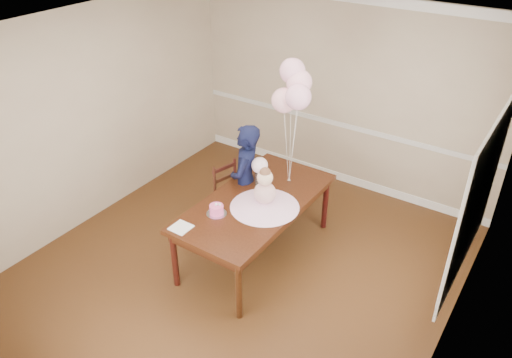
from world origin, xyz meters
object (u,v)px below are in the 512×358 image
Objects in this scene: birthday_cake at (216,209)px; dining_chair_seat at (235,203)px; woman at (245,182)px; dining_table_top at (256,202)px.

birthday_cake reaches higher than dining_chair_seat.
birthday_cake is at bearing -7.43° from woman.
dining_chair_seat is 0.37m from woman.
dining_table_top is 0.64m from dining_chair_seat.
dining_chair_seat is at bearing -89.71° from woman.
dining_chair_seat is at bearing 153.31° from dining_table_top.
dining_table_top is at bearing 65.77° from birthday_cake.
woman is (-0.14, 0.75, -0.08)m from birthday_cake.
woman reaches higher than dining_chair_seat.
woman is at bearing 100.70° from birthday_cake.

